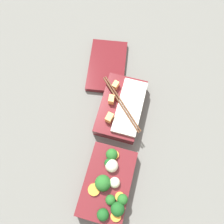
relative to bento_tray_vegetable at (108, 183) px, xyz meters
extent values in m
plane|color=slate|center=(0.12, 0.00, -0.03)|extent=(3.00, 3.00, 0.00)
cube|color=maroon|center=(0.00, 0.00, -0.01)|extent=(0.20, 0.13, 0.05)
sphere|color=#19511E|center=(-0.06, -0.04, 0.03)|extent=(0.04, 0.04, 0.04)
sphere|color=#236023|center=(0.00, 0.01, 0.03)|extent=(0.04, 0.04, 0.04)
sphere|color=#236023|center=(-0.04, -0.02, 0.02)|extent=(0.03, 0.03, 0.03)
sphere|color=#19511E|center=(-0.08, -0.01, 0.02)|extent=(0.03, 0.03, 0.03)
sphere|color=#236023|center=(-0.03, -0.05, 0.02)|extent=(0.03, 0.03, 0.03)
sphere|color=#19511E|center=(0.05, 0.01, 0.02)|extent=(0.03, 0.03, 0.03)
sphere|color=#236023|center=(0.08, 0.01, 0.02)|extent=(0.03, 0.03, 0.03)
cylinder|color=orange|center=(0.08, 0.00, 0.02)|extent=(0.03, 0.03, 0.01)
cylinder|color=orange|center=(-0.02, -0.04, 0.02)|extent=(0.03, 0.03, 0.01)
cylinder|color=orange|center=(-0.07, -0.04, 0.02)|extent=(0.03, 0.03, 0.01)
cylinder|color=orange|center=(-0.03, 0.03, 0.02)|extent=(0.04, 0.04, 0.01)
sphere|color=beige|center=(0.01, -0.02, 0.02)|extent=(0.03, 0.03, 0.03)
sphere|color=beige|center=(0.05, 0.00, 0.02)|extent=(0.04, 0.04, 0.04)
cube|color=maroon|center=(0.23, 0.02, -0.01)|extent=(0.20, 0.13, 0.05)
cube|color=silver|center=(0.23, -0.01, 0.02)|extent=(0.18, 0.07, 0.01)
cube|color=#F4A356|center=(0.18, 0.05, 0.03)|extent=(0.03, 0.02, 0.03)
cube|color=#F4A356|center=(0.24, 0.05, 0.03)|extent=(0.02, 0.02, 0.02)
cube|color=#F4A356|center=(0.29, 0.06, 0.03)|extent=(0.03, 0.02, 0.02)
cylinder|color=#56331E|center=(0.23, 0.02, 0.03)|extent=(0.15, 0.15, 0.01)
cylinder|color=#56331E|center=(0.23, 0.02, 0.03)|extent=(0.15, 0.15, 0.01)
cube|color=maroon|center=(0.38, 0.11, -0.02)|extent=(0.22, 0.15, 0.02)
camera|label=1|loc=(-0.02, -0.01, 0.64)|focal=35.00mm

